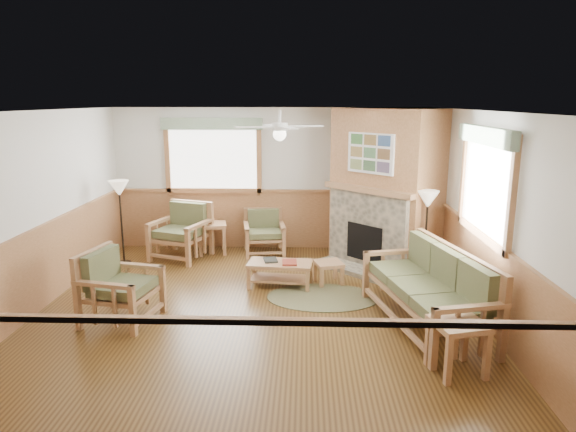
{
  "coord_description": "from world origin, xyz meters",
  "views": [
    {
      "loc": [
        0.65,
        -6.72,
        2.84
      ],
      "look_at": [
        0.4,
        0.7,
        1.15
      ],
      "focal_mm": 32.0,
      "sensor_mm": 36.0,
      "label": 1
    }
  ],
  "objects_px": {
    "coffee_table": "(280,274)",
    "footstool": "(329,273)",
    "sofa": "(425,288)",
    "end_table_sofa": "(457,347)",
    "armchair_left": "(121,286)",
    "armchair_back_left": "(180,232)",
    "armchair_back_right": "(264,233)",
    "floor_lamp_left": "(121,222)",
    "floor_lamp_right": "(426,237)",
    "end_table_chairs": "(212,238)"
  },
  "relations": [
    {
      "from": "coffee_table",
      "to": "end_table_chairs",
      "type": "bearing_deg",
      "value": 134.13
    },
    {
      "from": "armchair_back_left",
      "to": "floor_lamp_left",
      "type": "height_order",
      "value": "floor_lamp_left"
    },
    {
      "from": "footstool",
      "to": "floor_lamp_right",
      "type": "distance_m",
      "value": 1.63
    },
    {
      "from": "armchair_back_right",
      "to": "end_table_chairs",
      "type": "distance_m",
      "value": 0.99
    },
    {
      "from": "sofa",
      "to": "end_table_sofa",
      "type": "height_order",
      "value": "sofa"
    },
    {
      "from": "armchair_back_left",
      "to": "armchair_left",
      "type": "distance_m",
      "value": 2.74
    },
    {
      "from": "floor_lamp_left",
      "to": "armchair_back_right",
      "type": "bearing_deg",
      "value": 15.51
    },
    {
      "from": "armchair_left",
      "to": "footstool",
      "type": "relative_size",
      "value": 2.32
    },
    {
      "from": "end_table_sofa",
      "to": "end_table_chairs",
      "type": "bearing_deg",
      "value": 128.32
    },
    {
      "from": "armchair_left",
      "to": "floor_lamp_right",
      "type": "xyz_separation_m",
      "value": [
        4.28,
        1.63,
        0.27
      ]
    },
    {
      "from": "floor_lamp_right",
      "to": "coffee_table",
      "type": "bearing_deg",
      "value": -172.63
    },
    {
      "from": "coffee_table",
      "to": "floor_lamp_left",
      "type": "height_order",
      "value": "floor_lamp_left"
    },
    {
      "from": "armchair_back_right",
      "to": "floor_lamp_left",
      "type": "distance_m",
      "value": 2.56
    },
    {
      "from": "end_table_sofa",
      "to": "floor_lamp_left",
      "type": "distance_m",
      "value": 6.01
    },
    {
      "from": "coffee_table",
      "to": "end_table_chairs",
      "type": "relative_size",
      "value": 1.68
    },
    {
      "from": "floor_lamp_right",
      "to": "sofa",
      "type": "bearing_deg",
      "value": -102.39
    },
    {
      "from": "armchair_back_left",
      "to": "coffee_table",
      "type": "bearing_deg",
      "value": -17.23
    },
    {
      "from": "sofa",
      "to": "armchair_back_left",
      "type": "relative_size",
      "value": 2.18
    },
    {
      "from": "sofa",
      "to": "armchair_left",
      "type": "relative_size",
      "value": 2.31
    },
    {
      "from": "end_table_chairs",
      "to": "end_table_sofa",
      "type": "distance_m",
      "value": 5.42
    },
    {
      "from": "armchair_back_left",
      "to": "floor_lamp_left",
      "type": "bearing_deg",
      "value": -140.02
    },
    {
      "from": "footstool",
      "to": "floor_lamp_left",
      "type": "height_order",
      "value": "floor_lamp_left"
    },
    {
      "from": "armchair_back_right",
      "to": "coffee_table",
      "type": "bearing_deg",
      "value": -86.37
    },
    {
      "from": "footstool",
      "to": "armchair_left",
      "type": "bearing_deg",
      "value": -151.72
    },
    {
      "from": "sofa",
      "to": "armchair_back_left",
      "type": "xyz_separation_m",
      "value": [
        -3.8,
        2.75,
        -0.0
      ]
    },
    {
      "from": "armchair_back_right",
      "to": "armchair_left",
      "type": "relative_size",
      "value": 0.87
    },
    {
      "from": "sofa",
      "to": "end_table_sofa",
      "type": "bearing_deg",
      "value": -9.64
    },
    {
      "from": "armchair_left",
      "to": "end_table_chairs",
      "type": "bearing_deg",
      "value": 0.5
    },
    {
      "from": "armchair_back_right",
      "to": "footstool",
      "type": "xyz_separation_m",
      "value": [
        1.14,
        -1.57,
        -0.23
      ]
    },
    {
      "from": "armchair_back_right",
      "to": "floor_lamp_left",
      "type": "relative_size",
      "value": 0.55
    },
    {
      "from": "armchair_left",
      "to": "floor_lamp_left",
      "type": "relative_size",
      "value": 0.63
    },
    {
      "from": "armchair_back_left",
      "to": "end_table_sofa",
      "type": "distance_m",
      "value": 5.52
    },
    {
      "from": "end_table_chairs",
      "to": "footstool",
      "type": "xyz_separation_m",
      "value": [
        2.12,
        -1.57,
        -0.11
      ]
    },
    {
      "from": "floor_lamp_left",
      "to": "floor_lamp_right",
      "type": "relative_size",
      "value": 1.01
    },
    {
      "from": "armchair_left",
      "to": "end_table_sofa",
      "type": "height_order",
      "value": "armchair_left"
    },
    {
      "from": "sofa",
      "to": "footstool",
      "type": "bearing_deg",
      "value": -155.9
    },
    {
      "from": "end_table_chairs",
      "to": "floor_lamp_right",
      "type": "height_order",
      "value": "floor_lamp_right"
    },
    {
      "from": "armchair_back_left",
      "to": "coffee_table",
      "type": "xyz_separation_m",
      "value": [
        1.88,
        -1.4,
        -0.3
      ]
    },
    {
      "from": "end_table_chairs",
      "to": "armchair_back_right",
      "type": "bearing_deg",
      "value": 0.0
    },
    {
      "from": "armchair_back_right",
      "to": "coffee_table",
      "type": "xyz_separation_m",
      "value": [
        0.38,
        -1.73,
        -0.21
      ]
    },
    {
      "from": "armchair_back_left",
      "to": "end_table_chairs",
      "type": "relative_size",
      "value": 1.72
    },
    {
      "from": "armchair_left",
      "to": "end_table_sofa",
      "type": "relative_size",
      "value": 1.62
    },
    {
      "from": "armchair_back_left",
      "to": "armchair_back_right",
      "type": "distance_m",
      "value": 1.54
    },
    {
      "from": "floor_lamp_left",
      "to": "floor_lamp_right",
      "type": "bearing_deg",
      "value": -8.39
    },
    {
      "from": "end_table_chairs",
      "to": "footstool",
      "type": "relative_size",
      "value": 1.43
    },
    {
      "from": "sofa",
      "to": "armchair_back_right",
      "type": "distance_m",
      "value": 3.84
    },
    {
      "from": "floor_lamp_left",
      "to": "footstool",
      "type": "bearing_deg",
      "value": -14.06
    },
    {
      "from": "coffee_table",
      "to": "armchair_left",
      "type": "bearing_deg",
      "value": -140.39
    },
    {
      "from": "coffee_table",
      "to": "footstool",
      "type": "bearing_deg",
      "value": 17.1
    },
    {
      "from": "armchair_back_left",
      "to": "armchair_left",
      "type": "bearing_deg",
      "value": -73.1
    }
  ]
}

